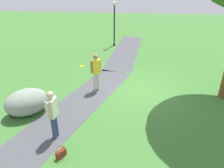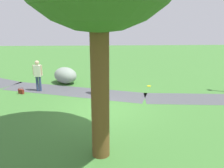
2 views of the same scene
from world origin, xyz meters
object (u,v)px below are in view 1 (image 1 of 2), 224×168
at_px(lawn_boulder, 27,102).
at_px(backpack_by_boulder, 13,111).
at_px(lamp_post, 114,19).
at_px(handbag_on_grass, 61,153).
at_px(frisbee_on_grass, 82,66).
at_px(woman_with_handbag, 53,112).
at_px(man_near_boulder, 96,70).

xyz_separation_m(lawn_boulder, backpack_by_boulder, (0.23, -0.51, -0.30)).
bearing_deg(lamp_post, lawn_boulder, -13.92).
xyz_separation_m(handbag_on_grass, frisbee_on_grass, (-7.09, -1.10, -0.13)).
distance_m(lamp_post, frisbee_on_grass, 5.14).
relative_size(lawn_boulder, frisbee_on_grass, 8.42).
distance_m(lawn_boulder, woman_with_handbag, 2.04).
relative_size(woman_with_handbag, backpack_by_boulder, 4.26).
height_order(man_near_boulder, handbag_on_grass, man_near_boulder).
xyz_separation_m(handbag_on_grass, backpack_by_boulder, (-1.85, -2.50, 0.05)).
bearing_deg(lawn_boulder, woman_with_handbag, 50.95).
height_order(lawn_boulder, frisbee_on_grass, lawn_boulder).
relative_size(handbag_on_grass, backpack_by_boulder, 0.93).
bearing_deg(frisbee_on_grass, lawn_boulder, -10.08).
height_order(handbag_on_grass, frisbee_on_grass, handbag_on_grass).
bearing_deg(frisbee_on_grass, woman_with_handbag, 5.86).
xyz_separation_m(lawn_boulder, frisbee_on_grass, (-5.01, 0.89, -0.48)).
distance_m(man_near_boulder, backpack_by_boulder, 3.77).
xyz_separation_m(man_near_boulder, frisbee_on_grass, (-2.86, -1.40, -1.01)).
xyz_separation_m(lamp_post, handbag_on_grass, (11.61, -0.37, -1.85)).
height_order(lamp_post, backpack_by_boulder, lamp_post).
relative_size(woman_with_handbag, man_near_boulder, 0.97).
bearing_deg(man_near_boulder, backpack_by_boulder, -49.58).
xyz_separation_m(lamp_post, man_near_boulder, (7.37, -0.07, -0.97)).
bearing_deg(handbag_on_grass, lamp_post, 178.17).
relative_size(lamp_post, lawn_boulder, 1.61).
xyz_separation_m(lamp_post, frisbee_on_grass, (4.51, -1.47, -1.98)).
bearing_deg(handbag_on_grass, lawn_boulder, -136.31).
relative_size(backpack_by_boulder, frisbee_on_grass, 1.69).
bearing_deg(frisbee_on_grass, lamp_post, 161.97).
xyz_separation_m(lamp_post, woman_with_handbag, (10.77, -0.83, -1.00)).
bearing_deg(lawn_boulder, handbag_on_grass, 43.69).
bearing_deg(backpack_by_boulder, woman_with_handbag, 63.59).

